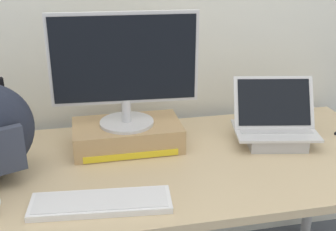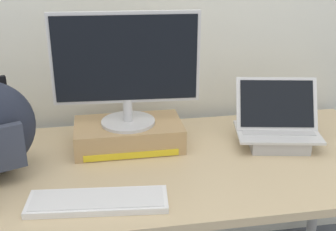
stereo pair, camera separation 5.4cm
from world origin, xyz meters
The scene contains 5 objects.
desk centered at (0.00, 0.00, 0.65)m, with size 1.75×0.78×0.72m.
toner_box_yellow centered at (-0.13, 0.15, 0.77)m, with size 0.41×0.24×0.10m.
desktop_monitor centered at (-0.13, 0.15, 1.04)m, with size 0.55×0.21×0.43m.
open_laptop centered at (0.45, 0.07, 0.77)m, with size 0.35×0.27×0.25m.
external_keyboard centered at (-0.26, -0.24, 0.73)m, with size 0.44×0.17×0.02m.
Camera 2 is at (-0.24, -1.40, 1.47)m, focal length 46.40 mm.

